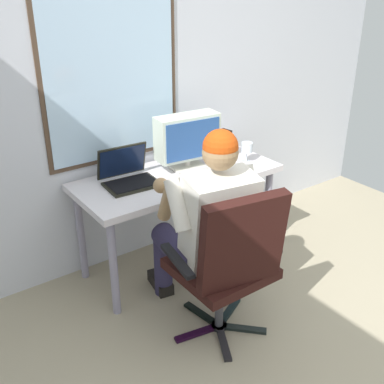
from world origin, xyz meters
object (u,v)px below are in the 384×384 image
at_px(laptop, 128,173).
at_px(wine_glass, 247,148).
at_px(crt_monitor, 187,138).
at_px(office_chair, 231,260).
at_px(desk, 178,184).
at_px(person_seated, 208,223).
at_px(desk_speaker, 224,143).

height_order(laptop, wine_glass, laptop).
distance_m(laptop, wine_glass, 0.89).
distance_m(crt_monitor, laptop, 0.49).
bearing_deg(laptop, office_chair, -82.66).
bearing_deg(laptop, desk, -13.37).
xyz_separation_m(desk, laptop, (-0.34, 0.08, 0.14)).
distance_m(desk, laptop, 0.37).
height_order(person_seated, desk_speaker, person_seated).
relative_size(desk, office_chair, 1.44).
bearing_deg(person_seated, desk_speaker, 45.22).
height_order(office_chair, person_seated, person_seated).
bearing_deg(wine_glass, person_seated, -146.45).
bearing_deg(person_seated, laptop, 103.53).
bearing_deg(desk, crt_monitor, 23.93).
distance_m(wine_glass, desk_speaker, 0.19).
height_order(desk, wine_glass, wine_glass).
distance_m(person_seated, laptop, 0.68).
bearing_deg(wine_glass, laptop, 168.32).
relative_size(laptop, wine_glass, 2.47).
bearing_deg(laptop, person_seated, -76.47).
height_order(office_chair, crt_monitor, crt_monitor).
relative_size(desk, wine_glass, 9.78).
bearing_deg(person_seated, wine_glass, 33.55).
distance_m(desk, wine_glass, 0.57).
bearing_deg(crt_monitor, desk_speaker, 4.67).
xyz_separation_m(office_chair, laptop, (-0.12, 0.91, 0.22)).
height_order(office_chair, laptop, office_chair).
height_order(crt_monitor, wine_glass, crt_monitor).
xyz_separation_m(person_seated, crt_monitor, (0.30, 0.62, 0.28)).
bearing_deg(desk_speaker, desk, -170.13).
distance_m(person_seated, wine_glass, 0.87).
xyz_separation_m(office_chair, wine_glass, (0.75, 0.73, 0.26)).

